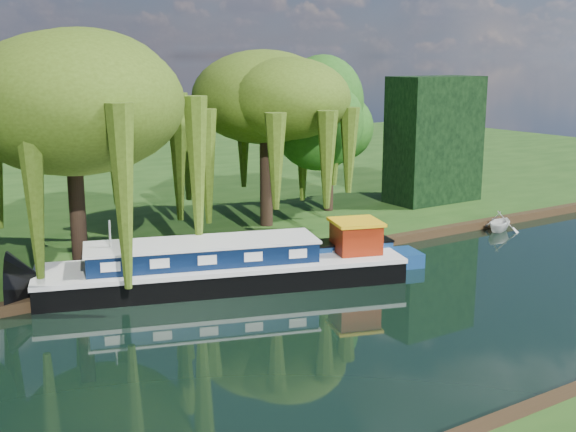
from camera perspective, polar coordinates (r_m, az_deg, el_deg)
ground at (r=26.01m, az=2.50°, el=-9.34°), size 120.00×120.00×0.00m
far_bank at (r=56.22m, az=-18.09°, el=2.21°), size 120.00×52.00×0.45m
dutch_barge at (r=31.20m, az=-4.90°, el=-4.03°), size 15.90×8.22×3.29m
narrowboat at (r=32.88m, az=2.04°, el=-3.62°), size 10.50×4.47×1.52m
white_cruiser at (r=42.55m, az=16.35°, el=-1.15°), size 3.05×2.86×1.29m
willow_left at (r=32.39m, az=-16.80°, el=8.45°), size 8.30×8.30×9.95m
willow_right at (r=39.38m, az=-1.77°, el=8.31°), size 7.14×7.14×8.70m
tree_far_right at (r=43.47m, az=3.30°, el=7.56°), size 4.88×4.88×7.98m
conifer_hedge at (r=47.45m, az=11.48°, el=5.94°), size 6.00×3.00×8.00m
lamppost at (r=34.23m, az=-7.04°, el=0.18°), size 0.36×0.36×2.56m
mooring_posts at (r=32.32m, az=-6.92°, el=-3.24°), size 19.16×0.16×1.00m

